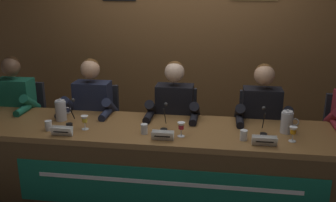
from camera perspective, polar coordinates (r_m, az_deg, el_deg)
ground_plane at (r=3.69m, az=0.00°, el=-14.71°), size 12.00×12.00×0.00m
wall_back_panelled at (r=4.55m, az=2.57°, el=9.10°), size 5.68×0.14×2.60m
conference_table at (r=3.34m, az=-0.28°, el=-8.30°), size 4.48×0.77×0.73m
chair_far_left at (r=4.49m, az=-20.54°, el=-3.45°), size 0.44×0.45×0.91m
panelist_far_left at (r=4.24m, az=-22.20°, el=-0.89°), size 0.51×0.48×1.24m
chair_left at (r=4.16m, az=-10.35°, el=-4.23°), size 0.44×0.45×0.91m
panelist_left at (r=3.89m, az=-11.49°, el=-1.50°), size 0.51×0.48×1.24m
nameplate_left at (r=3.30m, az=-15.58°, el=-4.36°), size 0.18×0.06×0.08m
juice_glass_left at (r=3.38m, az=-12.35°, el=-2.78°), size 0.06×0.06×0.12m
water_cup_left at (r=3.45m, az=-17.40°, el=-3.59°), size 0.06×0.06×0.08m
microphone_left at (r=3.54m, az=-14.34°, el=-2.20°), size 0.06×0.17×0.22m
chair_center at (r=3.98m, az=1.18°, el=-4.94°), size 0.44×0.45×0.91m
panelist_center at (r=3.70m, az=0.82°, el=-2.14°), size 0.51×0.48×1.24m
nameplate_center at (r=3.09m, az=-0.82°, el=-5.20°), size 0.18×0.06×0.08m
juice_glass_center at (r=3.15m, az=1.98°, el=-3.86°), size 0.06×0.06×0.12m
water_cup_center at (r=3.23m, az=-3.57°, el=-4.26°), size 0.06×0.06×0.08m
microphone_center at (r=3.31m, az=-0.53°, el=-3.01°), size 0.06×0.17×0.22m
chair_right at (r=3.97m, az=13.28°, el=-5.47°), size 0.44×0.45×0.91m
panelist_right at (r=3.69m, az=13.81°, el=-2.71°), size 0.51×0.48×1.24m
nameplate_right at (r=3.09m, az=14.22°, el=-5.81°), size 0.19×0.06×0.08m
juice_glass_right at (r=3.22m, az=18.19°, el=-4.33°), size 0.06×0.06×0.12m
water_cup_right at (r=3.16m, az=11.23°, el=-5.10°), size 0.06×0.06×0.08m
microphone_right at (r=3.31m, az=14.08°, el=-3.56°), size 0.06×0.17×0.22m
water_pitcher_left_side at (r=3.65m, az=-15.70°, el=-1.36°), size 0.15×0.10×0.21m
water_pitcher_right_side at (r=3.38m, az=17.34°, el=-3.03°), size 0.15×0.10×0.21m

